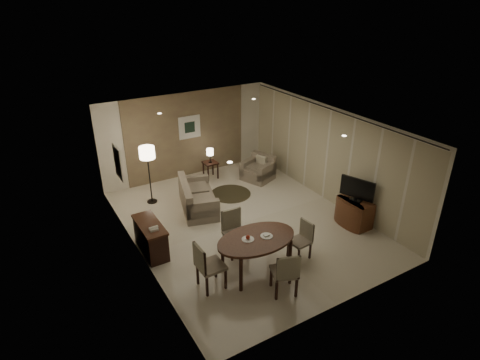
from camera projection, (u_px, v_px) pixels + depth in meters
room_shell at (236, 170)px, 10.18m from camera, size 5.50×7.00×2.70m
taupe_accent at (187, 135)px, 12.57m from camera, size 3.96×0.03×2.70m
curtain_wall at (327, 156)px, 11.11m from camera, size 0.08×6.70×2.58m
curtain_rod at (331, 109)px, 10.54m from camera, size 0.03×6.80×0.03m
art_back_frame at (190, 127)px, 12.49m from camera, size 0.72×0.03×0.72m
art_back_canvas at (190, 127)px, 12.48m from camera, size 0.34×0.01×0.34m
art_left_frame at (118, 163)px, 9.33m from camera, size 0.03×0.60×0.80m
art_left_canvas at (119, 163)px, 9.34m from camera, size 0.01×0.46×0.64m
downlight_nl at (230, 162)px, 7.25m from camera, size 0.10×0.10×0.01m
downlight_nr at (344, 136)px, 8.54m from camera, size 0.10×0.10×0.01m
downlight_fl at (160, 113)px, 10.04m from camera, size 0.10×0.10×0.01m
downlight_fr at (254, 99)px, 11.33m from camera, size 0.10×0.10×0.01m
console_desk at (151, 238)px, 9.15m from camera, size 0.48×1.20×0.75m
telephone at (154, 228)px, 8.74m from camera, size 0.20×0.14×0.09m
tv_cabinet at (354, 212)px, 10.25m from camera, size 0.48×0.90×0.70m
flat_tv at (357, 189)px, 9.94m from camera, size 0.36×0.85×0.60m
dining_table at (256, 254)px, 8.52m from camera, size 1.76×1.10×0.83m
chair_near at (284, 271)px, 7.88m from camera, size 0.62×0.62×1.01m
chair_far at (236, 234)px, 9.04m from camera, size 0.53×0.53×1.03m
chair_left at (211, 265)px, 8.01m from camera, size 0.52×0.52×1.05m
chair_right at (300, 241)px, 8.93m from camera, size 0.46×0.46×0.88m
plate_a at (248, 239)px, 8.30m from camera, size 0.26×0.26×0.02m
plate_b at (267, 236)px, 8.40m from camera, size 0.26×0.26×0.02m
fruit_apple at (248, 237)px, 8.27m from camera, size 0.09×0.09×0.09m
napkin at (267, 235)px, 8.39m from camera, size 0.12×0.08×0.03m
round_rug at (231, 194)px, 11.90m from camera, size 1.19×1.19×0.01m
sofa at (198, 196)px, 10.94m from camera, size 1.89×1.30×0.81m
armchair at (258, 168)px, 12.65m from camera, size 1.08×1.10×0.77m
side_table at (211, 170)px, 12.79m from camera, size 0.43×0.43×0.54m
table_lamp at (210, 155)px, 12.56m from camera, size 0.22×0.22×0.50m
floor_lamp at (149, 175)px, 11.10m from camera, size 0.42×0.42×1.68m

